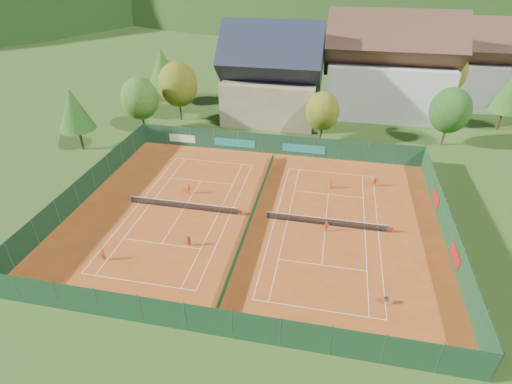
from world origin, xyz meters
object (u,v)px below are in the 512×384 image
(player_left_near, at_px, (103,255))
(player_right_far_a, at_px, (330,184))
(ball_hopper, at_px, (386,299))
(player_right_far_b, at_px, (375,181))
(player_left_mid, at_px, (189,241))
(chalet, at_px, (272,80))
(hotel_block_b, at_px, (464,68))
(player_left_far, at_px, (189,188))
(player_right_near, at_px, (326,226))
(hotel_block_a, at_px, (388,72))

(player_left_near, relative_size, player_right_far_a, 1.06)
(ball_hopper, distance_m, player_right_far_b, 19.61)
(player_right_far_b, bearing_deg, player_left_mid, 28.43)
(player_right_far_a, bearing_deg, chalet, -54.21)
(hotel_block_b, xyz_separation_m, player_right_far_a, (-21.86, -36.12, -6.01))
(player_left_near, relative_size, player_right_far_b, 0.97)
(player_right_far_a, bearing_deg, ball_hopper, 115.60)
(player_left_near, xyz_separation_m, player_left_far, (3.84, 13.04, 0.07))
(ball_hopper, height_order, player_left_far, player_left_far)
(hotel_block_b, distance_m, player_left_mid, 61.54)
(ball_hopper, distance_m, player_left_far, 25.77)
(player_left_near, bearing_deg, player_right_far_a, 44.26)
(hotel_block_b, height_order, player_right_far_a, hotel_block_b)
(chalet, relative_size, player_left_near, 12.63)
(hotel_block_b, xyz_separation_m, player_left_near, (-42.36, -53.78, -5.98))
(player_left_mid, bearing_deg, player_left_near, -133.75)
(player_left_far, xyz_separation_m, player_right_far_b, (22.01, 6.21, -0.05))
(player_left_far, bearing_deg, player_right_far_a, -161.72)
(hotel_block_b, distance_m, player_left_near, 68.72)
(player_left_mid, bearing_deg, player_left_far, 129.31)
(player_left_near, xyz_separation_m, player_right_near, (20.45, 8.72, -0.02))
(hotel_block_a, distance_m, player_left_mid, 47.65)
(hotel_block_b, relative_size, player_right_near, 13.87)
(hotel_block_b, xyz_separation_m, player_right_far_b, (-16.51, -34.52, -5.96))
(hotel_block_a, bearing_deg, player_left_near, -121.78)
(hotel_block_b, bearing_deg, player_right_far_a, -121.19)
(player_right_near, bearing_deg, hotel_block_a, 45.32)
(player_left_far, height_order, player_right_far_b, player_left_far)
(hotel_block_b, distance_m, player_right_far_b, 38.73)
(player_left_far, relative_size, player_right_far_b, 1.08)
(chalet, distance_m, player_left_mid, 36.72)
(chalet, xyz_separation_m, hotel_block_b, (33.00, 14.00, -0.01))
(player_left_near, relative_size, player_right_near, 1.03)
(player_right_near, bearing_deg, player_left_near, 170.47)
(player_left_mid, xyz_separation_m, player_right_far_a, (13.28, 14.04, -0.01))
(chalet, distance_m, hotel_block_b, 35.85)
(chalet, relative_size, hotel_block_a, 0.75)
(player_left_far, distance_m, player_right_near, 17.16)
(chalet, relative_size, player_right_far_a, 13.40)
(player_left_near, bearing_deg, player_right_near, 26.61)
(player_left_near, bearing_deg, chalet, 80.27)
(chalet, height_order, player_right_far_a, chalet)
(ball_hopper, xyz_separation_m, player_left_near, (-25.85, 0.36, 0.09))
(hotel_block_a, height_order, player_left_mid, hotel_block_a)
(player_left_near, distance_m, player_left_mid, 8.07)
(player_left_mid, bearing_deg, hotel_block_b, 74.60)
(player_left_near, bearing_deg, hotel_block_a, 61.73)
(chalet, xyz_separation_m, player_left_mid, (-2.15, -36.16, -6.01))
(hotel_block_a, xyz_separation_m, player_left_near, (-28.36, -45.78, -6.74))
(player_right_near, xyz_separation_m, player_right_far_a, (0.05, 8.94, -0.02))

